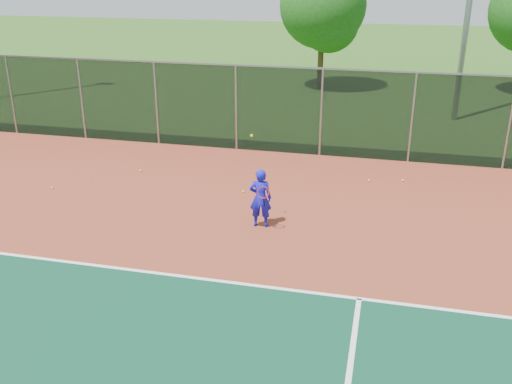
% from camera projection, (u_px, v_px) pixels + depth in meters
% --- Properties ---
extents(ground, '(120.00, 120.00, 0.00)m').
position_uv_depth(ground, '(219.00, 384.00, 9.11)').
color(ground, '#275217').
rests_on(ground, ground).
extents(court_apron, '(30.00, 20.00, 0.02)m').
position_uv_depth(court_apron, '(250.00, 314.00, 10.91)').
color(court_apron, brown).
rests_on(court_apron, ground).
extents(fence_back, '(30.00, 0.06, 3.03)m').
position_uv_depth(fence_back, '(321.00, 112.00, 19.35)').
color(fence_back, black).
rests_on(fence_back, court_apron).
extents(tennis_player, '(0.60, 0.63, 2.38)m').
position_uv_depth(tennis_player, '(260.00, 198.00, 14.26)').
color(tennis_player, '#1415C2').
rests_on(tennis_player, court_apron).
extents(practice_ball_0, '(0.07, 0.07, 0.07)m').
position_uv_depth(practice_ball_0, '(369.00, 180.00, 17.50)').
color(practice_ball_0, yellow).
rests_on(practice_ball_0, court_apron).
extents(practice_ball_1, '(0.07, 0.07, 0.07)m').
position_uv_depth(practice_ball_1, '(403.00, 180.00, 17.49)').
color(practice_ball_1, yellow).
rests_on(practice_ball_1, court_apron).
extents(practice_ball_2, '(0.07, 0.07, 0.07)m').
position_uv_depth(practice_ball_2, '(52.00, 188.00, 16.90)').
color(practice_ball_2, yellow).
rests_on(practice_ball_2, court_apron).
extents(practice_ball_3, '(0.07, 0.07, 0.07)m').
position_uv_depth(practice_ball_3, '(141.00, 171.00, 18.30)').
color(practice_ball_3, yellow).
rests_on(practice_ball_3, court_apron).
extents(practice_ball_4, '(0.07, 0.07, 0.07)m').
position_uv_depth(practice_ball_4, '(243.00, 191.00, 16.64)').
color(practice_ball_4, yellow).
rests_on(practice_ball_4, court_apron).
extents(tree_back_left, '(4.42, 4.42, 6.49)m').
position_uv_depth(tree_back_left, '(324.00, 9.00, 28.95)').
color(tree_back_left, '#3D2816').
rests_on(tree_back_left, ground).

